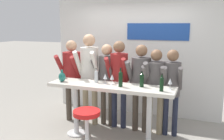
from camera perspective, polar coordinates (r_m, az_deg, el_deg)
The scene contains 19 objects.
ground_plane at distance 4.67m, azimuth -0.36°, elevation -15.59°, with size 40.00×40.00×0.00m, color gray.
back_wall at distance 5.71m, azimuth 5.30°, elevation 3.81°, with size 3.83×0.12×2.77m.
tasting_table at distance 4.36m, azimuth -0.37°, elevation -5.69°, with size 2.23×0.53×1.01m.
bar_stool at distance 4.00m, azimuth -5.77°, elevation -12.49°, with size 0.45×0.45×0.74m.
person_far_left at distance 5.26m, azimuth -9.16°, elevation -0.44°, with size 0.45×0.55×1.72m.
person_left at distance 5.01m, azimuth -5.19°, elevation 0.21°, with size 0.47×0.60×1.86m.
person_center_left at distance 4.97m, azimuth -1.20°, elevation -1.26°, with size 0.42×0.53×1.66m.
person_center at distance 4.84m, azimuth 1.58°, elevation -1.06°, with size 0.43×0.55×1.74m.
person_center_right at distance 4.70m, azimuth 6.58°, elevation -2.01°, with size 0.44×0.54×1.68m.
person_right at distance 4.64m, azimuth 9.91°, elevation -2.92°, with size 0.46×0.54×1.60m.
person_far_right at distance 4.62m, azimuth 13.48°, elevation -2.88°, with size 0.39×0.50×1.61m.
wine_bottle_0 at distance 4.48m, azimuth -3.63°, elevation -1.39°, with size 0.07×0.07×0.26m.
wine_bottle_1 at distance 4.19m, azimuth 6.82°, elevation -2.16°, with size 0.07×0.07×0.27m.
wine_bottle_2 at distance 3.98m, azimuth 11.28°, elevation -2.98°, with size 0.06×0.06×0.28m.
wine_bottle_3 at distance 4.18m, azimuth 1.97°, elevation -1.88°, with size 0.07×0.07×0.32m.
wine_glass_0 at distance 4.39m, azimuth -1.57°, elevation -1.54°, with size 0.07×0.07×0.18m.
wine_glass_1 at distance 4.13m, azimuth 13.15°, elevation -2.61°, with size 0.07×0.07×0.18m.
wine_glass_2 at distance 4.34m, azimuth 0.00°, elevation -1.67°, with size 0.07×0.07×0.18m.
decorative_vase at distance 4.64m, azimuth -11.35°, elevation -1.55°, with size 0.13×0.13×0.22m.
Camera 1 is at (1.50, -3.91, 2.06)m, focal length 40.00 mm.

